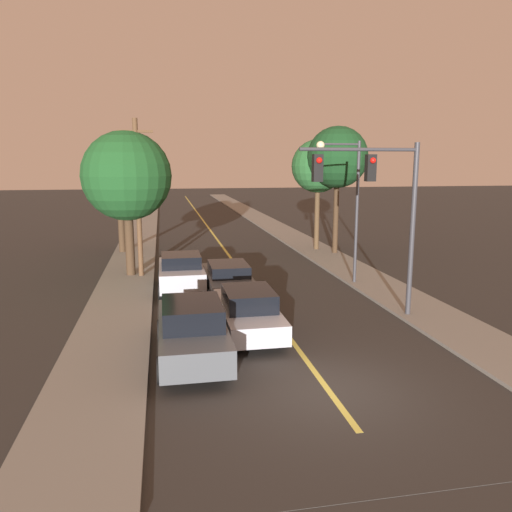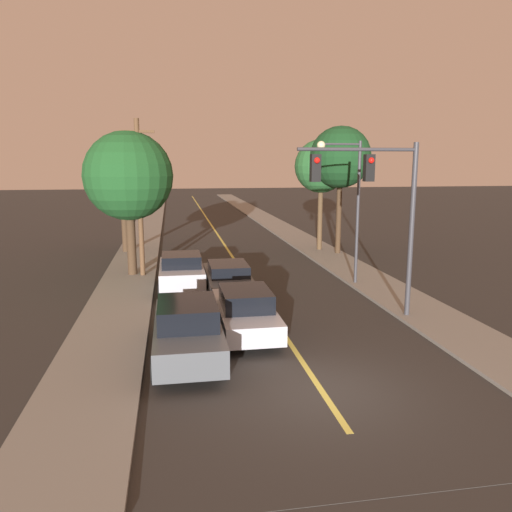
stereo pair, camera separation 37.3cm
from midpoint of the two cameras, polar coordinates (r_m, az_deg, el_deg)
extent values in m
plane|color=#2D2B28|center=(12.76, 8.38, -15.05)|extent=(200.00, 200.00, 0.00)
cube|color=#2D2B28|center=(47.38, -5.13, 3.88)|extent=(8.73, 80.00, 0.01)
cube|color=#D1C14C|center=(47.38, -5.13, 3.89)|extent=(0.16, 76.00, 0.00)
cube|color=gray|center=(47.27, -11.95, 3.75)|extent=(2.50, 80.00, 0.12)
cube|color=gray|center=(48.14, 1.56, 4.09)|extent=(2.50, 80.00, 0.12)
cube|color=#A5A8B2|center=(16.42, -0.61, -6.69)|extent=(1.75, 4.68, 0.62)
cube|color=black|center=(16.07, -0.51, -4.84)|extent=(1.54, 2.11, 0.58)
cylinder|color=black|center=(17.79, -4.02, -6.38)|extent=(0.22, 0.63, 0.63)
cylinder|color=black|center=(18.01, 1.29, -6.14)|extent=(0.22, 0.63, 0.63)
cylinder|color=black|center=(15.05, -2.91, -9.57)|extent=(0.22, 0.63, 0.63)
cylinder|color=black|center=(15.32, 3.37, -9.21)|extent=(0.22, 0.63, 0.63)
cube|color=#474C51|center=(21.16, -2.72, -2.78)|extent=(1.79, 4.80, 0.60)
cube|color=black|center=(20.85, -2.67, -1.47)|extent=(1.57, 2.16, 0.47)
cylinder|color=black|center=(22.59, -5.31, -2.73)|extent=(0.22, 0.63, 0.63)
cylinder|color=black|center=(22.77, -1.05, -2.58)|extent=(0.22, 0.63, 0.63)
cylinder|color=black|center=(19.71, -4.64, -4.70)|extent=(0.22, 0.63, 0.63)
cylinder|color=black|center=(19.92, 0.24, -4.50)|extent=(0.22, 0.63, 0.63)
cube|color=#474C51|center=(14.49, -7.08, -8.77)|extent=(1.85, 4.95, 0.74)
cube|color=black|center=(14.09, -7.10, -6.45)|extent=(1.63, 2.23, 0.62)
cylinder|color=black|center=(16.05, -10.47, -8.31)|extent=(0.22, 0.70, 0.70)
cylinder|color=black|center=(16.11, -4.15, -8.09)|extent=(0.22, 0.70, 0.70)
cylinder|color=black|center=(13.18, -10.63, -12.60)|extent=(0.22, 0.70, 0.70)
cylinder|color=black|center=(13.25, -2.84, -12.29)|extent=(0.22, 0.70, 0.70)
cube|color=#A5A8B2|center=(21.99, -8.03, -2.04)|extent=(1.87, 4.14, 0.79)
cube|color=black|center=(21.69, -8.06, -0.45)|extent=(1.64, 1.86, 0.52)
cylinder|color=black|center=(23.32, -10.27, -2.38)|extent=(0.22, 0.67, 0.67)
cylinder|color=black|center=(23.36, -5.92, -2.24)|extent=(0.22, 0.67, 0.67)
cylinder|color=black|center=(20.83, -10.33, -3.94)|extent=(0.22, 0.67, 0.67)
cylinder|color=black|center=(20.87, -5.45, -3.78)|extent=(0.22, 0.67, 0.67)
cylinder|color=#333338|center=(18.33, 17.89, 2.74)|extent=(0.18, 0.18, 6.07)
cylinder|color=#333338|center=(17.32, 12.19, 11.83)|extent=(4.15, 0.12, 0.12)
cube|color=black|center=(17.48, 13.39, 9.76)|extent=(0.32, 0.28, 0.90)
sphere|color=red|center=(17.31, 13.66, 10.57)|extent=(0.20, 0.20, 0.20)
cube|color=black|center=(16.84, 7.44, 9.94)|extent=(0.32, 0.28, 0.90)
sphere|color=red|center=(16.67, 7.64, 10.78)|extent=(0.20, 0.20, 0.20)
cylinder|color=#333338|center=(22.85, 12.01, 4.80)|extent=(0.14, 0.14, 6.33)
cylinder|color=#333338|center=(22.44, 10.16, 12.48)|extent=(1.77, 0.09, 0.09)
sphere|color=beige|center=(22.16, 7.95, 12.43)|extent=(0.36, 0.36, 0.36)
cylinder|color=#513823|center=(24.41, -12.72, 6.41)|extent=(0.24, 0.24, 7.42)
cube|color=#513823|center=(24.40, -13.03, 13.70)|extent=(1.60, 0.12, 0.12)
cylinder|color=#3D2B1C|center=(31.64, -14.43, 3.29)|extent=(0.40, 0.40, 3.08)
sphere|color=#235628|center=(31.42, -14.68, 8.51)|extent=(3.85, 3.85, 3.85)
cylinder|color=#3D2B1C|center=(24.94, -13.65, 1.69)|extent=(0.43, 0.43, 3.30)
sphere|color=#19471E|center=(24.67, -13.97, 8.89)|extent=(4.23, 4.23, 4.23)
cylinder|color=#3D2B1C|center=(30.43, 9.78, 4.49)|extent=(0.32, 0.32, 4.45)
sphere|color=#143819|center=(30.27, 9.99, 11.07)|extent=(3.61, 3.61, 3.61)
cylinder|color=#4C3823|center=(31.62, 7.66, 4.40)|extent=(0.31, 0.31, 4.05)
sphere|color=#235628|center=(31.44, 7.80, 10.15)|extent=(3.27, 3.27, 3.27)
camera|label=1|loc=(0.19, -89.50, 0.09)|focal=35.00mm
camera|label=2|loc=(0.19, 90.50, -0.09)|focal=35.00mm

